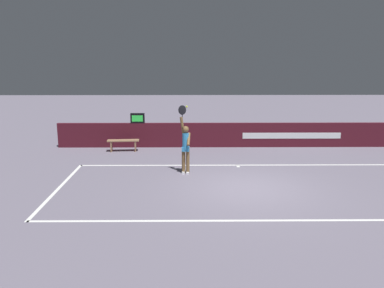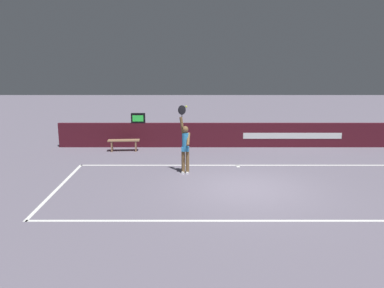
{
  "view_description": "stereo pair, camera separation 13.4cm",
  "coord_description": "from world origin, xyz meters",
  "px_view_note": "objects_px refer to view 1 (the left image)",
  "views": [
    {
      "loc": [
        -1.92,
        -12.44,
        4.28
      ],
      "look_at": [
        -1.8,
        1.61,
        1.1
      ],
      "focal_mm": 37.56,
      "sensor_mm": 36.0,
      "label": 1
    },
    {
      "loc": [
        -1.79,
        -12.44,
        4.28
      ],
      "look_at": [
        -1.8,
        1.61,
        1.1
      ],
      "focal_mm": 37.56,
      "sensor_mm": 36.0,
      "label": 2
    }
  ],
  "objects_px": {
    "tennis_player": "(185,145)",
    "tennis_ball": "(187,107)",
    "speed_display": "(138,118)",
    "courtside_bench_near": "(123,143)"
  },
  "relations": [
    {
      "from": "tennis_player",
      "to": "tennis_ball",
      "type": "bearing_deg",
      "value": -81.13
    },
    {
      "from": "speed_display",
      "to": "courtside_bench_near",
      "type": "bearing_deg",
      "value": -124.59
    },
    {
      "from": "tennis_player",
      "to": "courtside_bench_near",
      "type": "xyz_separation_m",
      "value": [
        -2.8,
        3.4,
        -0.66
      ]
    },
    {
      "from": "speed_display",
      "to": "courtside_bench_near",
      "type": "height_order",
      "value": "speed_display"
    },
    {
      "from": "speed_display",
      "to": "tennis_ball",
      "type": "height_order",
      "value": "tennis_ball"
    },
    {
      "from": "tennis_player",
      "to": "courtside_bench_near",
      "type": "height_order",
      "value": "tennis_player"
    },
    {
      "from": "courtside_bench_near",
      "to": "tennis_player",
      "type": "bearing_deg",
      "value": -50.54
    },
    {
      "from": "courtside_bench_near",
      "to": "speed_display",
      "type": "bearing_deg",
      "value": 55.41
    },
    {
      "from": "tennis_player",
      "to": "tennis_ball",
      "type": "xyz_separation_m",
      "value": [
        0.05,
        -0.32,
        1.45
      ]
    },
    {
      "from": "speed_display",
      "to": "tennis_ball",
      "type": "relative_size",
      "value": 8.99
    }
  ]
}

